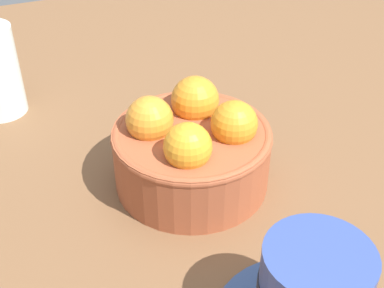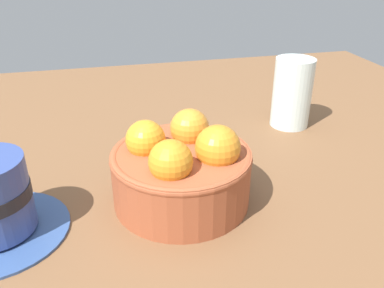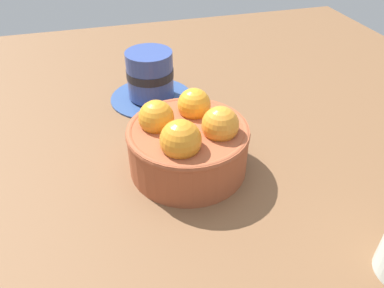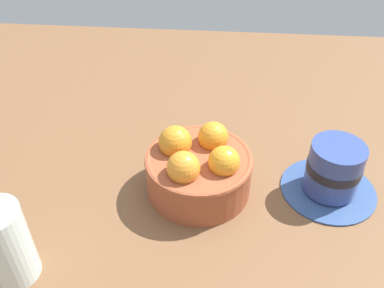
{
  "view_description": "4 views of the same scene",
  "coord_description": "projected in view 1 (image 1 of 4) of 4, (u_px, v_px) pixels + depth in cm",
  "views": [
    {
      "loc": [
        -37.52,
        15.15,
        33.89
      ],
      "look_at": [
        0.41,
        -0.2,
        4.33
      ],
      "focal_mm": 48.56,
      "sensor_mm": 36.0,
      "label": 1
    },
    {
      "loc": [
        -7.73,
        -36.86,
        26.49
      ],
      "look_at": [
        1.17,
        -0.18,
        7.11
      ],
      "focal_mm": 37.28,
      "sensor_mm": 36.0,
      "label": 2
    },
    {
      "loc": [
        36.41,
        -9.67,
        32.05
      ],
      "look_at": [
        1.01,
        0.24,
        4.45
      ],
      "focal_mm": 34.74,
      "sensor_mm": 36.0,
      "label": 3
    },
    {
      "loc": [
        -2.93,
        44.47,
        44.49
      ],
      "look_at": [
        1.19,
        -2.51,
        6.46
      ],
      "focal_mm": 39.14,
      "sensor_mm": 36.0,
      "label": 4
    }
  ],
  "objects": [
    {
      "name": "ground_plane",
      "position": [
        192.0,
        197.0,
        0.54
      ],
      "size": [
        114.85,
        113.59,
        4.33
      ],
      "primitive_type": "cube",
      "color": "brown"
    },
    {
      "name": "terracotta_bowl",
      "position": [
        192.0,
        148.0,
        0.5
      ],
      "size": [
        15.41,
        15.41,
        9.64
      ],
      "color": "#9E4C2D",
      "rests_on": "ground_plane"
    }
  ]
}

